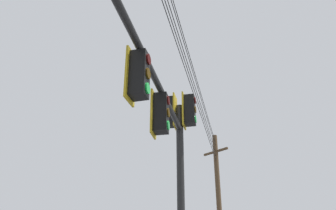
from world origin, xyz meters
name	(u,v)px	position (x,y,z in m)	size (l,w,h in m)	color
signal_mast_assembly	(170,135)	(-0.26, 0.45, 4.43)	(1.65, 5.88, 6.17)	black
utility_pole_wooden	(219,210)	(2.23, -12.72, 4.90)	(1.77, 0.84, 9.57)	#4C3823
overhead_wire_span	(170,7)	(-0.26, 0.41, 8.48)	(5.00, 26.26, 1.43)	black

